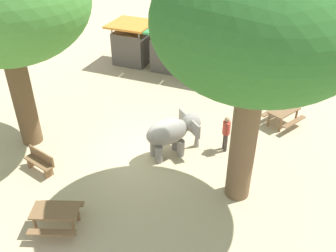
{
  "coord_description": "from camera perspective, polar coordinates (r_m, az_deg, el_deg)",
  "views": [
    {
      "loc": [
        5.42,
        -11.26,
        9.45
      ],
      "look_at": [
        0.35,
        1.08,
        0.8
      ],
      "focal_mm": 39.81,
      "sensor_mm": 36.0,
      "label": 1
    }
  ],
  "objects": [
    {
      "name": "ground_plane",
      "position": [
        15.66,
        -2.68,
        -4.18
      ],
      "size": [
        60.0,
        60.0,
        0.0
      ],
      "primitive_type": "plane",
      "color": "tan"
    },
    {
      "name": "elephant",
      "position": [
        15.01,
        0.76,
        -0.91
      ],
      "size": [
        2.24,
        2.31,
        1.69
      ],
      "rotation": [
        0.0,
        0.0,
        0.85
      ],
      "color": "gray",
      "rests_on": "ground_plane"
    },
    {
      "name": "person_handler",
      "position": [
        15.49,
        8.9,
        -0.76
      ],
      "size": [
        0.32,
        0.45,
        1.62
      ],
      "rotation": [
        0.0,
        0.0,
        -2.6
      ],
      "color": "#3F3833",
      "rests_on": "ground_plane"
    },
    {
      "name": "shade_tree_secondary",
      "position": [
        10.89,
        13.76,
        14.59
      ],
      "size": [
        6.2,
        5.68,
        8.46
      ],
      "color": "brown",
      "rests_on": "ground_plane"
    },
    {
      "name": "wooden_bench",
      "position": [
        15.29,
        -18.98,
        -5.09
      ],
      "size": [
        1.46,
        0.74,
        0.88
      ],
      "rotation": [
        0.0,
        0.0,
        2.89
      ],
      "color": "brown",
      "rests_on": "ground_plane"
    },
    {
      "name": "picnic_table_near",
      "position": [
        18.0,
        17.25,
        1.85
      ],
      "size": [
        2.02,
        2.03,
        0.78
      ],
      "rotation": [
        0.0,
        0.0,
        4.21
      ],
      "color": "brown",
      "rests_on": "ground_plane"
    },
    {
      "name": "picnic_table_far",
      "position": [
        12.77,
        -16.78,
        -12.8
      ],
      "size": [
        1.93,
        1.92,
        0.78
      ],
      "rotation": [
        0.0,
        0.0,
        3.51
      ],
      "color": "brown",
      "rests_on": "ground_plane"
    },
    {
      "name": "market_stall_orange",
      "position": [
        23.62,
        -5.48,
        12.22
      ],
      "size": [
        2.5,
        2.5,
        2.52
      ],
      "color": "#59514C",
      "rests_on": "ground_plane"
    },
    {
      "name": "market_stall_green",
      "position": [
        22.6,
        0.51,
        11.39
      ],
      "size": [
        2.5,
        2.5,
        2.52
      ],
      "color": "#59514C",
      "rests_on": "ground_plane"
    },
    {
      "name": "market_stall_teal",
      "position": [
        21.84,
        6.96,
        10.36
      ],
      "size": [
        2.5,
        2.5,
        2.52
      ],
      "color": "#59514C",
      "rests_on": "ground_plane"
    },
    {
      "name": "market_stall_white",
      "position": [
        21.37,
        13.73,
        9.12
      ],
      "size": [
        2.5,
        2.5,
        2.52
      ],
      "color": "#59514C",
      "rests_on": "ground_plane"
    }
  ]
}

